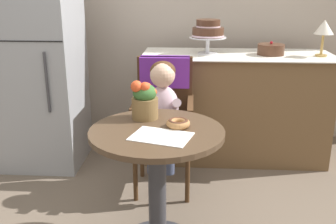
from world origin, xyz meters
TOP-DOWN VIEW (x-y plane):
  - cafe_table at (0.00, 0.00)m, footprint 0.72×0.72m
  - wicker_chair at (-0.02, 0.76)m, footprint 0.42×0.45m
  - seated_child at (-0.02, 0.61)m, footprint 0.27×0.32m
  - paper_napkin at (0.03, -0.10)m, footprint 0.34×0.28m
  - donut_front at (0.11, 0.05)m, footprint 0.13×0.13m
  - flower_vase at (-0.08, 0.18)m, footprint 0.15×0.15m
  - display_counter at (0.55, 1.30)m, footprint 1.56×0.62m
  - tiered_cake_stand at (0.30, 1.30)m, footprint 0.30×0.30m
  - round_layer_cake at (0.81, 1.29)m, footprint 0.21×0.21m
  - table_lamp at (1.20, 1.24)m, footprint 0.15×0.15m
  - refrigerator at (-1.05, 1.10)m, footprint 0.64×0.63m

SIDE VIEW (x-z plane):
  - display_counter at x=0.55m, z-range 0.00..0.90m
  - cafe_table at x=0.00m, z-range 0.15..0.87m
  - wicker_chair at x=-0.02m, z-range 0.16..1.12m
  - seated_child at x=-0.02m, z-range 0.31..1.04m
  - paper_napkin at x=0.03m, z-range 0.72..0.72m
  - donut_front at x=0.11m, z-range 0.72..0.77m
  - flower_vase at x=-0.08m, z-range 0.72..0.94m
  - refrigerator at x=-1.05m, z-range 0.00..1.70m
  - round_layer_cake at x=0.81m, z-range 0.89..1.00m
  - tiered_cake_stand at x=0.30m, z-range 0.95..1.22m
  - table_lamp at x=1.20m, z-range 0.97..1.26m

